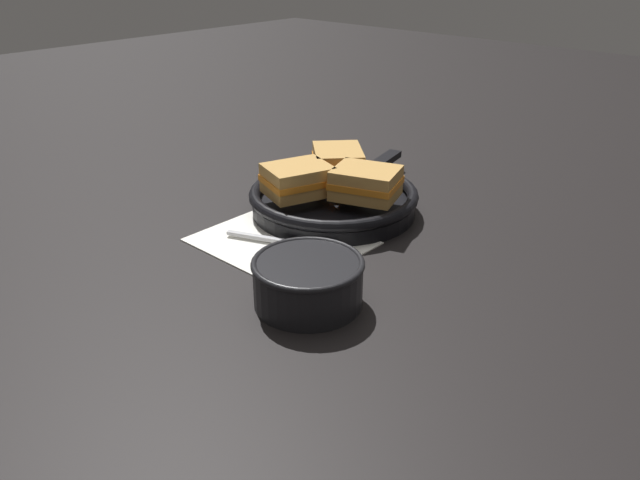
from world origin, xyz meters
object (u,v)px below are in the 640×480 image
spoon (305,245)px  soup_bowl (308,279)px  skillet (334,200)px  sandwich_near_left (298,180)px  sandwich_far_left (338,162)px  sandwich_near_right (366,183)px

spoon → soup_bowl: bearing=-67.4°
skillet → sandwich_near_left: sandwich_near_left is taller
sandwich_near_left → soup_bowl: bearing=-43.1°
spoon → skillet: 0.14m
spoon → sandwich_near_left: sandwich_near_left is taller
sandwich_far_left → sandwich_near_left: bearing=-85.2°
spoon → skillet: (-0.06, 0.13, 0.01)m
soup_bowl → sandwich_far_left: bearing=125.0°
soup_bowl → spoon: 0.15m
spoon → sandwich_near_right: sandwich_near_right is taller
spoon → sandwich_near_left: 0.13m
sandwich_far_left → sandwich_near_right: bearing=-25.2°
spoon → skillet: bearing=92.0°
sandwich_near_right → sandwich_far_left: 0.11m
soup_bowl → sandwich_near_right: 0.26m
soup_bowl → sandwich_near_right: bearing=113.1°
sandwich_near_left → sandwich_near_right: size_ratio=1.00×
sandwich_near_right → sandwich_far_left: size_ratio=0.94×
sandwich_near_left → sandwich_far_left: size_ratio=0.95×
soup_bowl → spoon: size_ratio=0.81×
sandwich_near_left → sandwich_near_right: 0.11m
spoon → sandwich_near_right: size_ratio=1.41×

